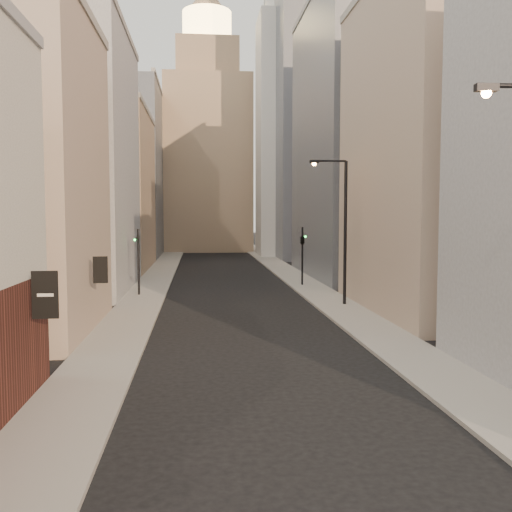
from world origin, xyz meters
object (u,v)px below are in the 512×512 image
Objects in this scene: clock_tower at (208,144)px; traffic_light_right at (302,241)px; streetlamp_mid at (342,223)px; traffic_light_left at (138,248)px; white_tower at (286,127)px.

traffic_light_right is at bearing -81.76° from clock_tower.
streetlamp_mid reaches higher than traffic_light_left.
white_tower is 8.30× the size of traffic_light_right.
streetlamp_mid is (7.80, -59.52, -12.15)m from clock_tower.
white_tower is 38.25m from traffic_light_right.
traffic_light_left is (-13.78, 5.80, -1.88)m from streetlamp_mid.
streetlamp_mid is 1.92× the size of traffic_light_left.
white_tower is 8.30× the size of traffic_light_left.
traffic_light_left is at bearing -113.14° from white_tower.
clock_tower is at bearing 96.55° from streetlamp_mid.
white_tower reaches higher than streetlamp_mid.
white_tower is (11.00, -14.00, 0.97)m from clock_tower.
streetlamp_mid reaches higher than traffic_light_right.
streetlamp_mid is 10.59m from traffic_light_right.
clock_tower reaches higher than traffic_light_left.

